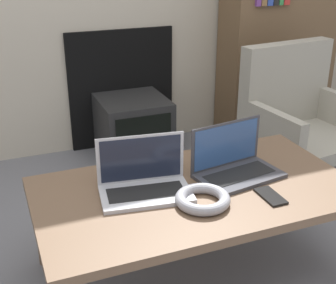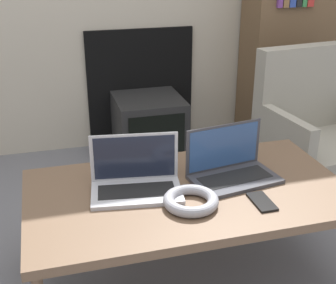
% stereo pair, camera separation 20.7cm
% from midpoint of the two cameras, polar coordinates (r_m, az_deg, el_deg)
% --- Properties ---
extents(table, '(1.26, 0.70, 0.42)m').
position_cam_midpoint_polar(table, '(1.87, 5.67, -6.66)').
color(table, brown).
rests_on(table, ground_plane).
extents(laptop_left, '(0.37, 0.25, 0.21)m').
position_cam_midpoint_polar(laptop_left, '(1.82, -0.70, -4.60)').
color(laptop_left, '#B2B2B7').
rests_on(laptop_left, table).
extents(laptop_right, '(0.38, 0.26, 0.21)m').
position_cam_midpoint_polar(laptop_right, '(1.95, 10.68, -3.06)').
color(laptop_right, '#38383D').
rests_on(laptop_right, table).
extents(headphones, '(0.21, 0.21, 0.04)m').
position_cam_midpoint_polar(headphones, '(1.74, 6.24, -7.20)').
color(headphones, gray).
rests_on(headphones, table).
extents(phone, '(0.07, 0.14, 0.01)m').
position_cam_midpoint_polar(phone, '(1.81, 14.64, -7.14)').
color(phone, black).
rests_on(phone, table).
extents(tv, '(0.43, 0.45, 0.39)m').
position_cam_midpoint_polar(tv, '(3.06, -0.41, 1.85)').
color(tv, black).
rests_on(tv, ground_plane).
extents(armchair, '(0.69, 0.63, 0.76)m').
position_cam_midpoint_polar(armchair, '(2.89, 19.39, 2.83)').
color(armchair, gray).
rests_on(armchair, ground_plane).
extents(bookshelf, '(0.80, 0.32, 1.70)m').
position_cam_midpoint_polar(bookshelf, '(3.40, 18.12, 14.37)').
color(bookshelf, brown).
rests_on(bookshelf, ground_plane).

